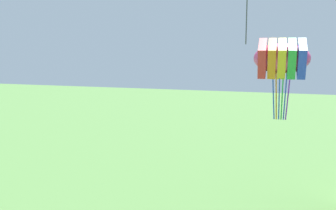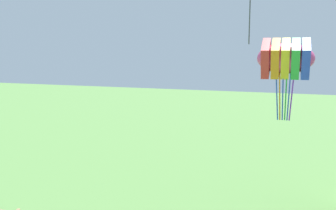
% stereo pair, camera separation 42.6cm
% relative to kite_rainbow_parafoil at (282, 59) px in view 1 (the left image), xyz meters
% --- Properties ---
extents(kite_rainbow_parafoil, '(2.45, 1.84, 3.55)m').
position_rel_kite_rainbow_parafoil_xyz_m(kite_rainbow_parafoil, '(0.00, 0.00, 0.00)').
color(kite_rainbow_parafoil, '#E54C8C').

